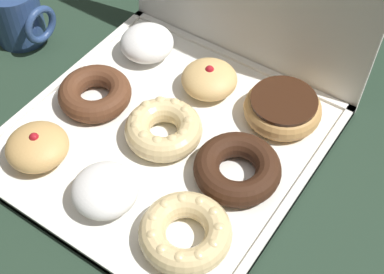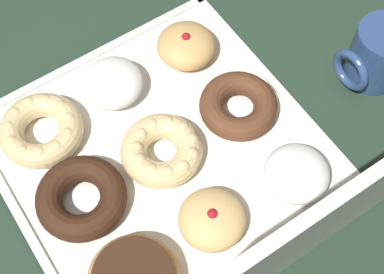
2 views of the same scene
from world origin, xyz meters
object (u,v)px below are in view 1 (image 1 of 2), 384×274
chocolate_cake_ring_donut_3 (93,95)px  jelly_filled_donut_7 (208,78)px  powdered_filled_donut_1 (102,189)px  donut_box (164,140)px  cruller_donut_4 (163,126)px  coffee_mug (18,15)px  powdered_filled_donut_6 (147,43)px  chocolate_cake_ring_donut_5 (236,170)px  jelly_filled_donut_0 (37,147)px  cruller_donut_2 (185,232)px  chocolate_frosted_donut_8 (283,108)px

chocolate_cake_ring_donut_3 → jelly_filled_donut_7: 0.18m
jelly_filled_donut_7 → powdered_filled_donut_1: bearing=-90.4°
donut_box → cruller_donut_4: 0.02m
powdered_filled_donut_1 → coffee_mug: size_ratio=0.85×
donut_box → powdered_filled_donut_6: powdered_filled_donut_6 is taller
powdered_filled_donut_6 → jelly_filled_donut_7: (0.13, -0.01, -0.00)m
chocolate_cake_ring_donut_3 → chocolate_cake_ring_donut_5: 0.25m
cruller_donut_4 → chocolate_cake_ring_donut_5: bearing=-2.6°
jelly_filled_donut_0 → powdered_filled_donut_6: same height
jelly_filled_donut_0 → jelly_filled_donut_7: size_ratio=1.01×
donut_box → jelly_filled_donut_7: (-0.00, 0.12, 0.03)m
cruller_donut_2 → chocolate_cake_ring_donut_5: bearing=88.8°
donut_box → cruller_donut_2: 0.17m
jelly_filled_donut_0 → chocolate_cake_ring_donut_5: size_ratio=0.74×
cruller_donut_2 → chocolate_cake_ring_donut_3: 0.27m
powdered_filled_donut_1 → powdered_filled_donut_6: (-0.12, 0.26, 0.00)m
coffee_mug → chocolate_cake_ring_donut_5: bearing=-6.8°
donut_box → jelly_filled_donut_0: 0.18m
jelly_filled_donut_0 → coffee_mug: 0.28m
powdered_filled_donut_1 → chocolate_cake_ring_donut_3: (-0.12, 0.12, -0.00)m
cruller_donut_2 → cruller_donut_4: (-0.12, 0.12, 0.00)m
donut_box → coffee_mug: size_ratio=4.00×
cruller_donut_2 → coffee_mug: size_ratio=1.12×
chocolate_cake_ring_donut_3 → jelly_filled_donut_0: bearing=-87.8°
cruller_donut_4 → coffee_mug: size_ratio=1.08×
jelly_filled_donut_0 → cruller_donut_4: jelly_filled_donut_0 is taller
powdered_filled_donut_1 → cruller_donut_4: bearing=89.8°
cruller_donut_4 → powdered_filled_donut_1: bearing=-90.2°
chocolate_frosted_donut_8 → jelly_filled_donut_7: bearing=-175.0°
jelly_filled_donut_0 → cruller_donut_2: size_ratio=0.75×
cruller_donut_2 → jelly_filled_donut_7: bearing=117.2°
chocolate_cake_ring_donut_3 → powdered_filled_donut_1: bearing=-45.0°
donut_box → powdered_filled_donut_1: bearing=-91.8°
jelly_filled_donut_7 → cruller_donut_4: bearing=-90.7°
cruller_donut_4 → donut_box: bearing=-34.9°
powdered_filled_donut_1 → cruller_donut_4: powdered_filled_donut_1 is taller
coffee_mug → jelly_filled_donut_7: bearing=11.4°
chocolate_cake_ring_donut_5 → powdered_filled_donut_6: 0.28m
powdered_filled_donut_1 → cruller_donut_4: size_ratio=0.79×
jelly_filled_donut_0 → jelly_filled_donut_7: (0.12, 0.25, -0.00)m
jelly_filled_donut_0 → chocolate_cake_ring_donut_5: 0.28m
chocolate_cake_ring_donut_5 → chocolate_frosted_donut_8: size_ratio=1.04×
powdered_filled_donut_6 → jelly_filled_donut_7: 0.13m
powdered_filled_donut_1 → chocolate_cake_ring_donut_3: 0.18m
powdered_filled_donut_1 → powdered_filled_donut_6: bearing=115.6°
powdered_filled_donut_6 → coffee_mug: bearing=-159.4°
chocolate_cake_ring_donut_5 → jelly_filled_donut_7: (-0.13, 0.12, 0.00)m
donut_box → jelly_filled_donut_0: jelly_filled_donut_0 is taller
cruller_donut_2 → cruller_donut_4: 0.17m
cruller_donut_4 → powdered_filled_donut_6: bearing=134.3°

